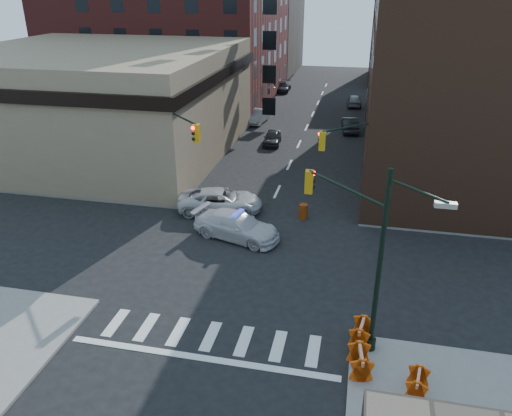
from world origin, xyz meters
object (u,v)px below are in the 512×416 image
at_px(pedestrian_a, 145,185).
at_px(barricade_se_a, 361,333).
at_px(pickup, 220,201).
at_px(parked_car_wnear, 272,138).
at_px(barrel_road, 303,211).
at_px(barrel_bank, 189,200).
at_px(parked_car_wfar, 258,116).
at_px(police_car, 237,226).
at_px(barricade_nw_a, 143,194).
at_px(pedestrian_b, 132,189).
at_px(parked_car_enear, 350,124).

bearing_deg(pedestrian_a, barricade_se_a, -26.59).
xyz_separation_m(pickup, parked_car_wnear, (0.64, 15.66, -0.14)).
xyz_separation_m(pickup, barrel_road, (5.58, 0.08, -0.27)).
distance_m(pedestrian_a, barrel_bank, 3.40).
bearing_deg(parked_car_wfar, barricade_se_a, -65.64).
distance_m(barrel_road, barrel_bank, 7.94).
bearing_deg(pickup, parked_car_wfar, -5.91).
xyz_separation_m(police_car, pickup, (-2.00, 3.40, -0.01)).
bearing_deg(parked_car_wfar, barrel_road, -65.47).
distance_m(parked_car_wfar, barricade_nw_a, 22.96).
xyz_separation_m(pickup, parked_car_wfar, (-2.31, 23.00, -0.06)).
height_order(police_car, parked_car_wnear, police_car).
distance_m(pedestrian_b, barricade_se_a, 19.95).
height_order(pickup, pedestrian_b, pedestrian_b).
relative_size(pedestrian_b, barrel_road, 1.66).
bearing_deg(parked_car_wfar, pedestrian_a, -93.05).
distance_m(parked_car_wnear, parked_car_enear, 9.25).
xyz_separation_m(pickup, parked_car_enear, (7.64, 21.71, -0.04)).
distance_m(barrel_road, barricade_se_a, 12.52).
relative_size(pickup, barrel_bank, 6.01).
bearing_deg(barrel_bank, barricade_se_a, -45.69).
bearing_deg(pedestrian_a, barrel_road, 9.36).
relative_size(parked_car_enear, barrel_bank, 4.78).
height_order(pickup, barrel_road, pickup).
height_order(police_car, parked_car_enear, police_car).
distance_m(parked_car_wfar, parked_car_enear, 10.03).
bearing_deg(police_car, barrel_bank, 64.92).
relative_size(barrel_bank, barricade_se_a, 0.70).
bearing_deg(pedestrian_b, parked_car_enear, 47.04).
bearing_deg(barrel_road, parked_car_enear, 84.57).
bearing_deg(barrel_bank, pedestrian_b, -177.23).
height_order(pedestrian_a, pedestrian_b, pedestrian_a).
height_order(pedestrian_a, barrel_road, pedestrian_a).
xyz_separation_m(police_car, pedestrian_b, (-8.40, 3.60, 0.20)).
xyz_separation_m(parked_car_wnear, pedestrian_b, (-7.04, -15.46, 0.35)).
distance_m(pedestrian_b, barrel_road, 11.99).
distance_m(parked_car_wfar, barricade_se_a, 36.76).
distance_m(pedestrian_a, barricade_nw_a, 0.71).
xyz_separation_m(barricade_se_a, barricade_nw_a, (-15.21, 12.08, -0.01)).
bearing_deg(police_car, pedestrian_a, 77.27).
relative_size(parked_car_enear, barricade_nw_a, 3.47).
relative_size(pickup, parked_car_wfar, 1.29).
relative_size(police_car, pedestrian_a, 2.76).
bearing_deg(barricade_se_a, police_car, 51.24).
relative_size(parked_car_wnear, barricade_nw_a, 2.92).
bearing_deg(barrel_bank, pedestrian_a, 173.07).
bearing_deg(barricade_nw_a, parked_car_wfar, 83.51).
relative_size(parked_car_wnear, pedestrian_a, 1.91).
relative_size(parked_car_wfar, barricade_se_a, 3.28).
height_order(pedestrian_a, barricade_se_a, pedestrian_a).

